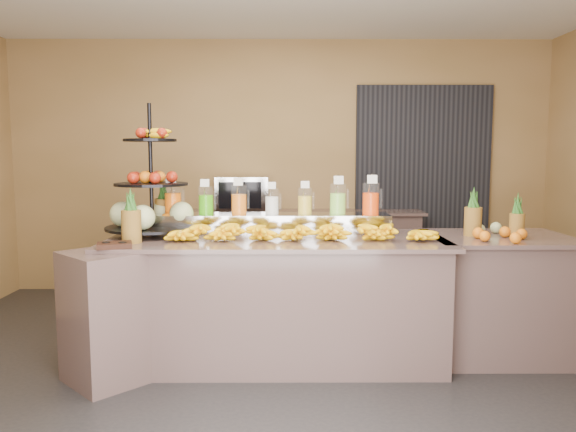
{
  "coord_description": "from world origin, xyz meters",
  "views": [
    {
      "loc": [
        0.07,
        -3.83,
        1.57
      ],
      "look_at": [
        0.08,
        0.3,
        1.1
      ],
      "focal_mm": 35.0,
      "sensor_mm": 36.0,
      "label": 1
    }
  ],
  "objects_px": {
    "pitcher_tray": "(272,223)",
    "oven_warmer": "(241,194)",
    "fruit_stand": "(159,202)",
    "condiment_caddy": "(114,245)",
    "banana_heap": "(297,229)",
    "right_fruit_pile": "(496,229)"
  },
  "relations": [
    {
      "from": "oven_warmer",
      "to": "condiment_caddy",
      "type": "bearing_deg",
      "value": -109.87
    },
    {
      "from": "condiment_caddy",
      "to": "fruit_stand",
      "type": "bearing_deg",
      "value": 74.49
    },
    {
      "from": "fruit_stand",
      "to": "condiment_caddy",
      "type": "bearing_deg",
      "value": -124.35
    },
    {
      "from": "pitcher_tray",
      "to": "condiment_caddy",
      "type": "height_order",
      "value": "pitcher_tray"
    },
    {
      "from": "condiment_caddy",
      "to": "oven_warmer",
      "type": "xyz_separation_m",
      "value": [
        0.67,
        2.36,
        0.17
      ]
    },
    {
      "from": "fruit_stand",
      "to": "condiment_caddy",
      "type": "xyz_separation_m",
      "value": [
        -0.17,
        -0.6,
        -0.24
      ]
    },
    {
      "from": "fruit_stand",
      "to": "condiment_caddy",
      "type": "relative_size",
      "value": 4.48
    },
    {
      "from": "banana_heap",
      "to": "right_fruit_pile",
      "type": "height_order",
      "value": "right_fruit_pile"
    },
    {
      "from": "banana_heap",
      "to": "condiment_caddy",
      "type": "distance_m",
      "value": 1.28
    },
    {
      "from": "banana_heap",
      "to": "condiment_caddy",
      "type": "xyz_separation_m",
      "value": [
        -1.23,
        -0.34,
        -0.06
      ]
    },
    {
      "from": "banana_heap",
      "to": "oven_warmer",
      "type": "height_order",
      "value": "oven_warmer"
    },
    {
      "from": "banana_heap",
      "to": "fruit_stand",
      "type": "distance_m",
      "value": 1.11
    },
    {
      "from": "oven_warmer",
      "to": "banana_heap",
      "type": "bearing_deg",
      "value": -78.5
    },
    {
      "from": "fruit_stand",
      "to": "pitcher_tray",
      "type": "bearing_deg",
      "value": -12.58
    },
    {
      "from": "fruit_stand",
      "to": "oven_warmer",
      "type": "distance_m",
      "value": 1.84
    },
    {
      "from": "banana_heap",
      "to": "fruit_stand",
      "type": "xyz_separation_m",
      "value": [
        -1.07,
        0.26,
        0.18
      ]
    },
    {
      "from": "banana_heap",
      "to": "right_fruit_pile",
      "type": "bearing_deg",
      "value": 2.14
    },
    {
      "from": "pitcher_tray",
      "to": "oven_warmer",
      "type": "height_order",
      "value": "oven_warmer"
    },
    {
      "from": "fruit_stand",
      "to": "right_fruit_pile",
      "type": "bearing_deg",
      "value": -23.43
    },
    {
      "from": "fruit_stand",
      "to": "condiment_caddy",
      "type": "height_order",
      "value": "fruit_stand"
    },
    {
      "from": "pitcher_tray",
      "to": "oven_warmer",
      "type": "distance_m",
      "value": 1.71
    },
    {
      "from": "fruit_stand",
      "to": "right_fruit_pile",
      "type": "distance_m",
      "value": 2.56
    }
  ]
}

